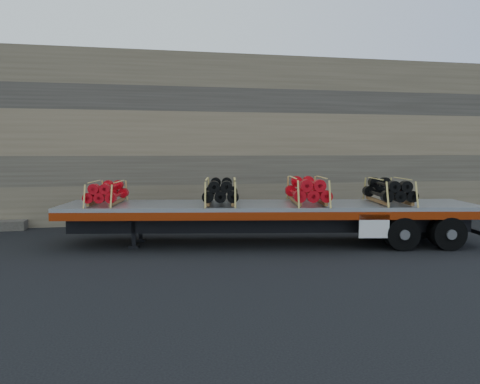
% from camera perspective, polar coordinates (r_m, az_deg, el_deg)
% --- Properties ---
extents(ground, '(120.00, 120.00, 0.00)m').
position_cam_1_polar(ground, '(14.84, 0.09, -6.59)').
color(ground, black).
rests_on(ground, ground).
extents(rock_wall, '(44.00, 3.00, 7.00)m').
position_cam_1_polar(rock_wall, '(20.96, -3.52, 6.40)').
color(rock_wall, '#7A6B54').
rests_on(rock_wall, ground).
extents(trailer, '(13.34, 4.77, 1.31)m').
position_cam_1_polar(trailer, '(15.12, 3.57, -3.87)').
color(trailer, '#AEB1B6').
rests_on(trailer, ground).
extents(bundle_front, '(1.29, 2.07, 0.69)m').
position_cam_1_polar(bundle_front, '(15.43, -15.91, -0.14)').
color(bundle_front, red).
rests_on(bundle_front, trailer).
extents(bundle_midfront, '(1.44, 2.32, 0.77)m').
position_cam_1_polar(bundle_midfront, '(14.94, -2.35, 0.04)').
color(bundle_midfront, black).
rests_on(bundle_midfront, trailer).
extents(bundle_midrear, '(1.52, 2.44, 0.81)m').
position_cam_1_polar(bundle_midrear, '(15.15, 8.18, 0.15)').
color(bundle_midrear, red).
rests_on(bundle_midrear, trailer).
extents(bundle_rear, '(1.44, 2.31, 0.77)m').
position_cam_1_polar(bundle_rear, '(15.81, 17.67, 0.08)').
color(bundle_rear, black).
rests_on(bundle_rear, trailer).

